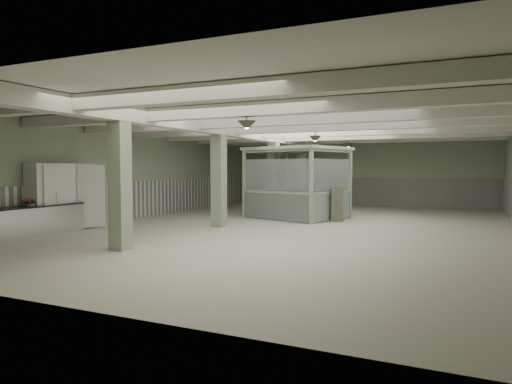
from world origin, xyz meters
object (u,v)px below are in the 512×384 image
at_px(filing_cabinet, 337,204).
at_px(prep_counter, 10,223).
at_px(guard_booth, 297,171).
at_px(walkin_cooler, 63,197).

bearing_deg(filing_cabinet, prep_counter, -146.20).
bearing_deg(guard_booth, prep_counter, -105.15).
xyz_separation_m(walkin_cooler, filing_cabinet, (7.45, 6.34, -0.41)).
bearing_deg(filing_cabinet, walkin_cooler, -154.28).
xyz_separation_m(prep_counter, walkin_cooler, (-0.08, 1.98, 0.63)).
bearing_deg(prep_counter, walkin_cooler, 92.42).
height_order(prep_counter, guard_booth, guard_booth).
height_order(walkin_cooler, guard_booth, guard_booth).
bearing_deg(walkin_cooler, filing_cabinet, 40.43).
relative_size(walkin_cooler, filing_cabinet, 1.75).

